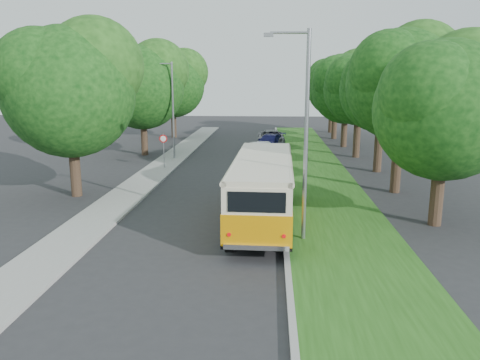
# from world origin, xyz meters

# --- Properties ---
(ground) EXTENTS (120.00, 120.00, 0.00)m
(ground) POSITION_xyz_m (0.00, 0.00, 0.00)
(ground) COLOR #2A2A2D
(ground) RESTS_ON ground
(curb) EXTENTS (0.20, 70.00, 0.15)m
(curb) POSITION_xyz_m (3.60, 5.00, 0.07)
(curb) COLOR gray
(curb) RESTS_ON ground
(grass_verge) EXTENTS (4.50, 70.00, 0.13)m
(grass_verge) POSITION_xyz_m (5.95, 5.00, 0.07)
(grass_verge) COLOR #214F15
(grass_verge) RESTS_ON ground
(sidewalk) EXTENTS (2.20, 70.00, 0.12)m
(sidewalk) POSITION_xyz_m (-4.80, 5.00, 0.06)
(sidewalk) COLOR gray
(sidewalk) RESTS_ON ground
(treeline) EXTENTS (24.27, 41.91, 9.46)m
(treeline) POSITION_xyz_m (3.15, 17.99, 5.93)
(treeline) COLOR #332319
(treeline) RESTS_ON ground
(lamppost_near) EXTENTS (1.71, 0.16, 8.00)m
(lamppost_near) POSITION_xyz_m (4.21, -2.50, 4.37)
(lamppost_near) COLOR gray
(lamppost_near) RESTS_ON ground
(lamppost_far) EXTENTS (1.71, 0.16, 7.50)m
(lamppost_far) POSITION_xyz_m (-4.70, 16.00, 4.12)
(lamppost_far) COLOR gray
(lamppost_far) RESTS_ON ground
(warning_sign) EXTENTS (0.56, 0.10, 2.50)m
(warning_sign) POSITION_xyz_m (-4.50, 11.98, 1.71)
(warning_sign) COLOR gray
(warning_sign) RESTS_ON ground
(vintage_bus) EXTENTS (2.78, 9.95, 2.94)m
(vintage_bus) POSITION_xyz_m (2.65, -0.06, 1.47)
(vintage_bus) COLOR orange
(vintage_bus) RESTS_ON ground
(car_silver) EXTENTS (2.76, 4.18, 1.32)m
(car_silver) POSITION_xyz_m (1.85, 10.58, 0.66)
(car_silver) COLOR #B0B1B5
(car_silver) RESTS_ON ground
(car_white) EXTENTS (2.74, 4.19, 1.30)m
(car_white) POSITION_xyz_m (2.34, 16.64, 0.65)
(car_white) COLOR white
(car_white) RESTS_ON ground
(car_blue) EXTENTS (3.27, 4.96, 1.33)m
(car_blue) POSITION_xyz_m (2.91, 21.94, 0.67)
(car_blue) COLOR #12134F
(car_blue) RESTS_ON ground
(car_grey) EXTENTS (2.56, 5.40, 1.49)m
(car_grey) POSITION_xyz_m (3.00, 23.84, 0.74)
(car_grey) COLOR slate
(car_grey) RESTS_ON ground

